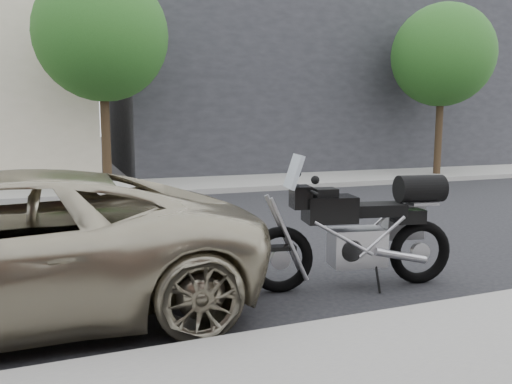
# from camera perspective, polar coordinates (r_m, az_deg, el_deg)

# --- Properties ---
(ground) EXTENTS (120.00, 120.00, 0.00)m
(ground) POSITION_cam_1_polar(r_m,az_deg,el_deg) (8.62, 0.30, -4.92)
(ground) COLOR black
(ground) RESTS_ON ground
(far_sidewalk) EXTENTS (44.00, 3.00, 0.15)m
(far_sidewalk) POSITION_cam_1_polar(r_m,az_deg,el_deg) (14.76, -8.95, 0.71)
(far_sidewalk) COLOR gray
(far_sidewalk) RESTS_ON ground
(far_building_dark) EXTENTS (16.00, 11.00, 7.00)m
(far_building_dark) POSITION_cam_1_polar(r_m,az_deg,el_deg) (23.63, 4.25, 11.81)
(far_building_dark) COLOR #242428
(far_building_dark) RESTS_ON ground
(street_tree_left) EXTENTS (3.40, 3.40, 5.70)m
(street_tree_left) POSITION_cam_1_polar(r_m,az_deg,el_deg) (18.48, 20.54, 14.39)
(street_tree_left) COLOR #342617
(street_tree_left) RESTS_ON far_sidewalk
(street_tree_mid) EXTENTS (3.40, 3.40, 5.70)m
(street_tree_mid) POSITION_cam_1_polar(r_m,az_deg,el_deg) (14.04, -17.23, 16.73)
(street_tree_mid) COLOR #342617
(street_tree_mid) RESTS_ON far_sidewalk
(motorcycle) EXTENTS (2.48, 0.87, 1.58)m
(motorcycle) POSITION_cam_1_polar(r_m,az_deg,el_deg) (5.99, 12.37, -4.20)
(motorcycle) COLOR black
(motorcycle) RESTS_ON ground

